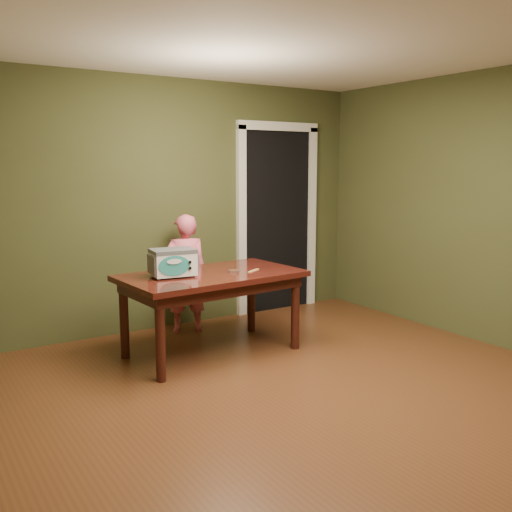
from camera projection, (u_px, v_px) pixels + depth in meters
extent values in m
plane|color=#542F18|center=(325.00, 404.00, 4.13)|extent=(5.00, 5.00, 0.00)
cube|color=#3E4625|center=(175.00, 205.00, 6.00)|extent=(4.50, 0.02, 2.60)
cube|color=white|center=(332.00, 28.00, 3.71)|extent=(4.50, 5.00, 0.02)
cube|color=black|center=(262.00, 220.00, 6.98)|extent=(0.90, 0.60, 2.10)
cube|color=black|center=(277.00, 222.00, 6.72)|extent=(0.90, 0.02, 2.10)
cube|color=white|center=(241.00, 224.00, 6.44)|extent=(0.10, 0.06, 2.20)
cube|color=white|center=(311.00, 220.00, 6.97)|extent=(0.10, 0.06, 2.20)
cube|color=white|center=(278.00, 126.00, 6.53)|extent=(1.10, 0.06, 0.10)
cube|color=black|center=(211.00, 276.00, 5.14)|extent=(1.65, 1.00, 0.05)
cube|color=black|center=(211.00, 284.00, 5.15)|extent=(1.53, 0.87, 0.10)
cylinder|color=black|center=(160.00, 339.00, 4.51)|extent=(0.08, 0.08, 0.70)
cylinder|color=black|center=(124.00, 320.00, 5.07)|extent=(0.08, 0.08, 0.70)
cylinder|color=black|center=(295.00, 312.00, 5.33)|extent=(0.08, 0.08, 0.70)
cylinder|color=black|center=(251.00, 298.00, 5.89)|extent=(0.08, 0.08, 0.70)
cylinder|color=#4C4F54|center=(160.00, 279.00, 4.82)|extent=(0.02, 0.02, 0.02)
cylinder|color=#4C4F54|center=(153.00, 275.00, 5.00)|extent=(0.02, 0.02, 0.02)
cylinder|color=#4C4F54|center=(193.00, 276.00, 4.95)|extent=(0.02, 0.02, 0.02)
cylinder|color=#4C4F54|center=(186.00, 272.00, 5.13)|extent=(0.02, 0.02, 0.02)
cube|color=white|center=(173.00, 263.00, 4.96)|extent=(0.39, 0.30, 0.21)
cube|color=#4C4F54|center=(173.00, 251.00, 4.94)|extent=(0.40, 0.31, 0.03)
cube|color=#4C4F54|center=(152.00, 265.00, 4.88)|extent=(0.04, 0.23, 0.16)
cube|color=#4C4F54|center=(194.00, 262.00, 5.04)|extent=(0.04, 0.23, 0.16)
ellipsoid|color=teal|center=(174.00, 266.00, 4.82)|extent=(0.27, 0.04, 0.17)
cylinder|color=black|center=(190.00, 262.00, 4.88)|extent=(0.03, 0.02, 0.02)
cylinder|color=black|center=(190.00, 268.00, 4.89)|extent=(0.02, 0.01, 0.02)
cylinder|color=silver|center=(234.00, 271.00, 5.17)|extent=(0.10, 0.10, 0.02)
cylinder|color=#442316|center=(234.00, 270.00, 5.17)|extent=(0.09, 0.09, 0.01)
cube|color=#DFB461|center=(254.00, 271.00, 5.23)|extent=(0.17, 0.11, 0.01)
imported|color=#F0627F|center=(185.00, 274.00, 5.84)|extent=(0.52, 0.42, 1.22)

